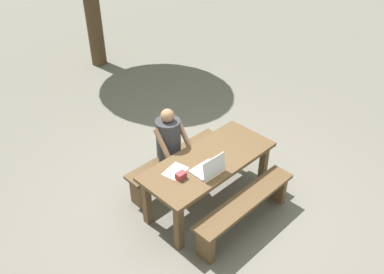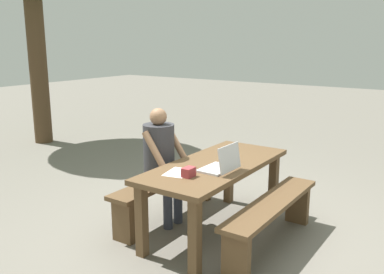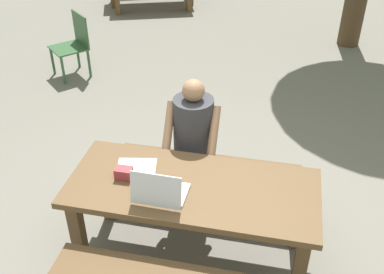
% 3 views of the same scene
% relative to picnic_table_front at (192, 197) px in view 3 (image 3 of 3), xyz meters
% --- Properties ---
extents(ground_plane, '(30.00, 30.00, 0.00)m').
position_rel_picnic_table_front_xyz_m(ground_plane, '(0.00, 0.00, -0.63)').
color(ground_plane, slate).
extents(picnic_table_front, '(1.83, 0.79, 0.75)m').
position_rel_picnic_table_front_xyz_m(picnic_table_front, '(0.00, 0.00, 0.00)').
color(picnic_table_front, brown).
rests_on(picnic_table_front, ground).
extents(bench_far, '(1.61, 0.30, 0.48)m').
position_rel_picnic_table_front_xyz_m(bench_far, '(0.00, 0.63, -0.28)').
color(bench_far, brown).
rests_on(bench_far, ground).
extents(laptop, '(0.36, 0.30, 0.26)m').
position_rel_picnic_table_front_xyz_m(laptop, '(-0.19, -0.18, 0.18)').
color(laptop, silver).
rests_on(laptop, picnic_table_front).
extents(small_pouch, '(0.12, 0.09, 0.09)m').
position_rel_picnic_table_front_xyz_m(small_pouch, '(-0.51, -0.02, 0.16)').
color(small_pouch, '#993338').
rests_on(small_pouch, picnic_table_front).
extents(paper_sheet, '(0.33, 0.26, 0.00)m').
position_rel_picnic_table_front_xyz_m(paper_sheet, '(-0.47, 0.13, 0.12)').
color(paper_sheet, white).
rests_on(paper_sheet, picnic_table_front).
extents(person_seated, '(0.44, 0.42, 1.27)m').
position_rel_picnic_table_front_xyz_m(person_seated, '(-0.13, 0.60, 0.12)').
color(person_seated, '#333847').
rests_on(person_seated, ground).
extents(plastic_chair, '(0.62, 0.62, 0.85)m').
position_rel_picnic_table_front_xyz_m(plastic_chair, '(-2.30, 2.94, -0.18)').
color(plastic_chair, '#335933').
rests_on(plastic_chair, ground).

